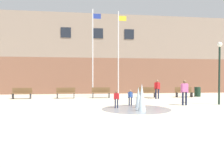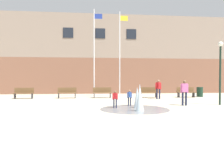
{
  "view_description": "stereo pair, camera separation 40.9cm",
  "coord_description": "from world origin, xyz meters",
  "px_view_note": "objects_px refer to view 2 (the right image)",
  "views": [
    {
      "loc": [
        -1.64,
        -8.05,
        1.68
      ],
      "look_at": [
        0.37,
        7.23,
        1.3
      ],
      "focal_mm": 35.0,
      "sensor_mm": 36.0,
      "label": 1
    },
    {
      "loc": [
        -1.23,
        -8.1,
        1.68
      ],
      "look_at": [
        0.37,
        7.23,
        1.3
      ],
      "focal_mm": 35.0,
      "sensor_mm": 36.0,
      "label": 2
    }
  ],
  "objects_px": {
    "child_with_pink_shirt": "(130,96)",
    "flagpole_left": "(94,51)",
    "park_bench_under_left_flagpole": "(67,93)",
    "adult_in_red": "(158,88)",
    "trash_can": "(200,92)",
    "park_bench_far_right": "(186,92)",
    "adult_near_bench": "(184,91)",
    "flagpole_right": "(120,52)",
    "child_in_fountain": "(115,98)",
    "park_bench_far_left": "(24,93)",
    "park_bench_center": "(102,92)",
    "park_bench_near_trashcan": "(148,92)",
    "lamp_post_right_lane": "(220,64)"
  },
  "relations": [
    {
      "from": "park_bench_center",
      "to": "park_bench_far_right",
      "type": "bearing_deg",
      "value": -1.78
    },
    {
      "from": "park_bench_far_right",
      "to": "park_bench_far_left",
      "type": "bearing_deg",
      "value": 179.28
    },
    {
      "from": "park_bench_far_left",
      "to": "child_in_fountain",
      "type": "height_order",
      "value": "child_in_fountain"
    },
    {
      "from": "lamp_post_right_lane",
      "to": "park_bench_far_right",
      "type": "bearing_deg",
      "value": 86.63
    },
    {
      "from": "park_bench_far_right",
      "to": "adult_in_red",
      "type": "xyz_separation_m",
      "value": [
        -2.98,
        -1.35,
        0.45
      ]
    },
    {
      "from": "flagpole_left",
      "to": "trash_can",
      "type": "height_order",
      "value": "flagpole_left"
    },
    {
      "from": "park_bench_far_right",
      "to": "flagpole_left",
      "type": "bearing_deg",
      "value": 172.16
    },
    {
      "from": "trash_can",
      "to": "child_in_fountain",
      "type": "bearing_deg",
      "value": -141.78
    },
    {
      "from": "flagpole_right",
      "to": "adult_in_red",
      "type": "bearing_deg",
      "value": -41.02
    },
    {
      "from": "park_bench_under_left_flagpole",
      "to": "flagpole_right",
      "type": "relative_size",
      "value": 0.2
    },
    {
      "from": "child_with_pink_shirt",
      "to": "trash_can",
      "type": "bearing_deg",
      "value": 120.77
    },
    {
      "from": "adult_in_red",
      "to": "park_bench_far_right",
      "type": "bearing_deg",
      "value": -87.01
    },
    {
      "from": "adult_in_red",
      "to": "adult_near_bench",
      "type": "relative_size",
      "value": 1.0
    },
    {
      "from": "park_bench_under_left_flagpole",
      "to": "lamp_post_right_lane",
      "type": "relative_size",
      "value": 0.4
    },
    {
      "from": "park_bench_under_left_flagpole",
      "to": "adult_in_red",
      "type": "xyz_separation_m",
      "value": [
        7.57,
        -1.59,
        0.45
      ]
    },
    {
      "from": "park_bench_far_left",
      "to": "adult_in_red",
      "type": "bearing_deg",
      "value": -7.77
    },
    {
      "from": "park_bench_near_trashcan",
      "to": "adult_in_red",
      "type": "bearing_deg",
      "value": -72.97
    },
    {
      "from": "park_bench_under_left_flagpole",
      "to": "child_with_pink_shirt",
      "type": "bearing_deg",
      "value": -52.36
    },
    {
      "from": "adult_near_bench",
      "to": "park_bench_under_left_flagpole",
      "type": "bearing_deg",
      "value": -31.49
    },
    {
      "from": "park_bench_near_trashcan",
      "to": "flagpole_right",
      "type": "distance_m",
      "value": 4.51
    },
    {
      "from": "flagpole_left",
      "to": "flagpole_right",
      "type": "relative_size",
      "value": 1.02
    },
    {
      "from": "park_bench_center",
      "to": "adult_near_bench",
      "type": "xyz_separation_m",
      "value": [
        4.79,
        -5.99,
        0.45
      ]
    },
    {
      "from": "park_bench_under_left_flagpole",
      "to": "park_bench_near_trashcan",
      "type": "distance_m",
      "value": 7.13
    },
    {
      "from": "park_bench_near_trashcan",
      "to": "trash_can",
      "type": "height_order",
      "value": "park_bench_near_trashcan"
    },
    {
      "from": "park_bench_far_left",
      "to": "park_bench_far_right",
      "type": "relative_size",
      "value": 1.0
    },
    {
      "from": "flagpole_left",
      "to": "flagpole_right",
      "type": "bearing_deg",
      "value": -0.0
    },
    {
      "from": "park_bench_under_left_flagpole",
      "to": "flagpole_left",
      "type": "distance_m",
      "value": 4.53
    },
    {
      "from": "park_bench_under_left_flagpole",
      "to": "adult_in_red",
      "type": "bearing_deg",
      "value": -11.89
    },
    {
      "from": "park_bench_far_left",
      "to": "lamp_post_right_lane",
      "type": "height_order",
      "value": "lamp_post_right_lane"
    },
    {
      "from": "adult_near_bench",
      "to": "flagpole_right",
      "type": "bearing_deg",
      "value": -59.81
    },
    {
      "from": "park_bench_under_left_flagpole",
      "to": "adult_in_red",
      "type": "distance_m",
      "value": 7.75
    },
    {
      "from": "park_bench_far_right",
      "to": "adult_near_bench",
      "type": "distance_m",
      "value": 6.39
    },
    {
      "from": "adult_near_bench",
      "to": "trash_can",
      "type": "height_order",
      "value": "adult_near_bench"
    },
    {
      "from": "park_bench_far_right",
      "to": "adult_near_bench",
      "type": "height_order",
      "value": "adult_near_bench"
    },
    {
      "from": "trash_can",
      "to": "child_with_pink_shirt",
      "type": "bearing_deg",
      "value": -142.68
    },
    {
      "from": "park_bench_under_left_flagpole",
      "to": "park_bench_center",
      "type": "bearing_deg",
      "value": -0.28
    },
    {
      "from": "child_in_fountain",
      "to": "flagpole_right",
      "type": "distance_m",
      "value": 8.5
    },
    {
      "from": "park_bench_center",
      "to": "flagpole_right",
      "type": "height_order",
      "value": "flagpole_right"
    },
    {
      "from": "child_with_pink_shirt",
      "to": "flagpole_left",
      "type": "relative_size",
      "value": 0.12
    },
    {
      "from": "child_in_fountain",
      "to": "trash_can",
      "type": "xyz_separation_m",
      "value": [
        8.73,
        6.88,
        -0.13
      ]
    },
    {
      "from": "child_in_fountain",
      "to": "park_bench_near_trashcan",
      "type": "bearing_deg",
      "value": 84.57
    },
    {
      "from": "child_in_fountain",
      "to": "trash_can",
      "type": "relative_size",
      "value": 1.1
    },
    {
      "from": "park_bench_far_left",
      "to": "adult_near_bench",
      "type": "bearing_deg",
      "value": -27.51
    },
    {
      "from": "adult_in_red",
      "to": "flagpole_left",
      "type": "distance_m",
      "value": 6.63
    },
    {
      "from": "child_in_fountain",
      "to": "flagpole_right",
      "type": "xyz_separation_m",
      "value": [
        1.36,
        7.58,
        3.59
      ]
    },
    {
      "from": "park_bench_center",
      "to": "adult_near_bench",
      "type": "distance_m",
      "value": 7.68
    },
    {
      "from": "park_bench_under_left_flagpole",
      "to": "park_bench_far_right",
      "type": "height_order",
      "value": "same"
    },
    {
      "from": "park_bench_center",
      "to": "park_bench_near_trashcan",
      "type": "height_order",
      "value": "same"
    },
    {
      "from": "child_in_fountain",
      "to": "trash_can",
      "type": "distance_m",
      "value": 11.11
    },
    {
      "from": "park_bench_far_left",
      "to": "flagpole_left",
      "type": "xyz_separation_m",
      "value": [
        5.95,
        0.95,
        3.75
      ]
    }
  ]
}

